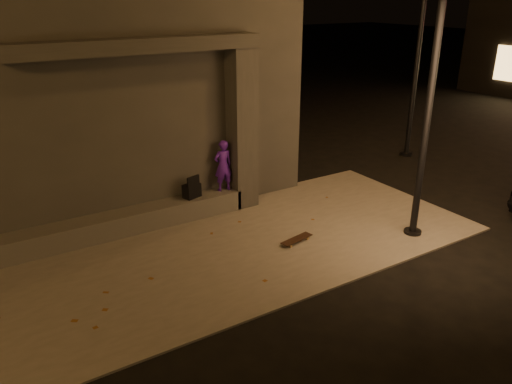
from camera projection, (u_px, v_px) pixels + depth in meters
ground at (270, 305)px, 8.08m from camera, size 120.00×120.00×0.00m
sidewalk at (213, 253)px, 9.65m from camera, size 11.00×4.40×0.04m
building at (84, 88)px, 11.73m from camera, size 9.00×5.10×5.22m
ledge at (108, 226)px, 10.19m from camera, size 6.00×0.55×0.45m
column at (242, 130)px, 11.18m from camera, size 0.55×0.55×3.60m
canopy at (139, 45)px, 9.42m from camera, size 5.00×0.70×0.28m
skateboarder at (223, 166)px, 11.22m from camera, size 0.44×0.30×1.18m
backpack at (192, 190)px, 10.98m from camera, size 0.42×0.33×0.52m
skateboard at (297, 239)px, 9.99m from camera, size 0.77×0.33×0.08m
street_lamp_0 at (440, 21)px, 8.85m from camera, size 0.36×0.36×7.48m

